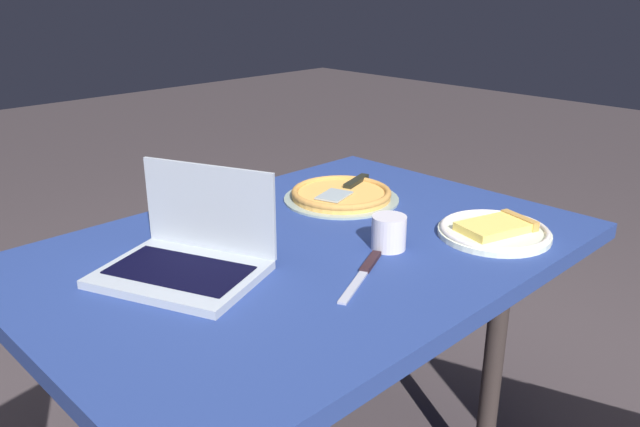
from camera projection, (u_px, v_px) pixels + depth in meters
dining_table at (307, 268)px, 1.51m from camera, size 1.30×0.91×0.70m
laptop at (189, 254)px, 1.33m from camera, size 0.35×0.39×0.21m
pizza_plate at (495, 230)px, 1.53m from camera, size 0.27×0.27×0.04m
pizza_tray at (341, 194)px, 1.77m from camera, size 0.32×0.32×0.03m
table_knife at (364, 271)px, 1.34m from camera, size 0.23×0.12×0.01m
drink_cup at (389, 232)px, 1.44m from camera, size 0.08×0.08×0.08m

